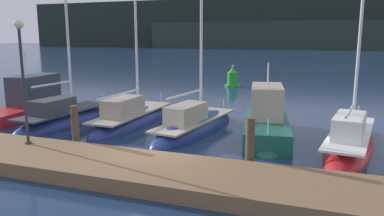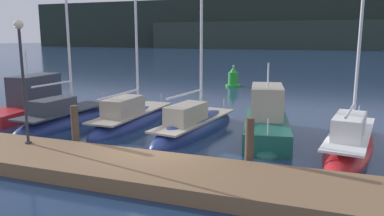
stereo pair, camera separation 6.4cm
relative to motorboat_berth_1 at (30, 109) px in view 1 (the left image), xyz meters
name	(u,v)px [view 1 (the left image)]	position (x,y,z in m)	size (l,w,h in m)	color
ground_plane	(156,160)	(9.83, -4.51, -0.36)	(400.00, 400.00, 0.00)	#192D4C
dock	(132,169)	(9.83, -6.20, -0.13)	(25.97, 2.80, 0.45)	brown
mooring_pile_1	(75,128)	(6.51, -4.55, 0.52)	(0.28, 0.28, 1.74)	#4C3D2D
mooring_pile_2	(250,145)	(13.15, -4.55, 0.53)	(0.28, 0.28, 1.77)	#4C3D2D
motorboat_berth_1	(30,109)	(0.00, 0.00, 0.00)	(2.61, 6.87, 4.19)	red
sailboat_berth_2	(65,122)	(3.26, -1.15, -0.21)	(2.18, 6.61, 10.19)	navy
sailboat_berth_3	(132,121)	(6.31, 0.12, -0.21)	(1.92, 7.22, 9.09)	navy
sailboat_berth_4	(195,129)	(9.82, -0.42, -0.22)	(2.64, 7.20, 11.29)	navy
motorboat_berth_5	(266,128)	(12.97, -0.07, 0.05)	(2.98, 6.40, 3.76)	#195647
sailboat_berth_6	(350,144)	(16.30, -0.75, -0.17)	(2.66, 7.49, 9.74)	red
channel_buoy	(232,79)	(7.54, 15.81, 0.33)	(1.32, 1.32, 1.87)	green
dock_lamppost	(22,63)	(5.25, -5.64, 3.00)	(0.32, 0.32, 4.40)	#2D2D33
hillside_backdrop	(321,25)	(11.89, 130.00, 8.24)	(240.00, 23.00, 18.65)	#1E2823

